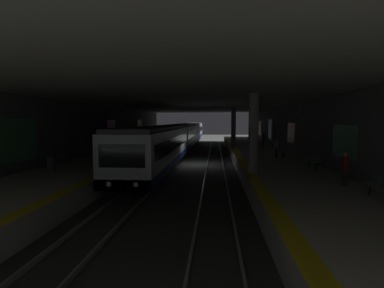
# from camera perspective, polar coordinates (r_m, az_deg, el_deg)

# --- Properties ---
(ground_plane) EXTENTS (120.00, 120.00, 0.00)m
(ground_plane) POSITION_cam_1_polar(r_m,az_deg,el_deg) (27.65, -0.10, -3.98)
(ground_plane) COLOR #383A38
(track_left) EXTENTS (60.00, 1.53, 0.16)m
(track_left) POSITION_cam_1_polar(r_m,az_deg,el_deg) (27.55, 4.47, -3.85)
(track_left) COLOR gray
(track_left) RESTS_ON ground
(track_right) EXTENTS (60.00, 1.53, 0.16)m
(track_right) POSITION_cam_1_polar(r_m,az_deg,el_deg) (27.90, -4.62, -3.75)
(track_right) COLOR gray
(track_right) RESTS_ON ground
(platform_left) EXTENTS (60.00, 5.30, 1.06)m
(platform_left) POSITION_cam_1_polar(r_m,az_deg,el_deg) (27.84, 13.48, -2.95)
(platform_left) COLOR beige
(platform_left) RESTS_ON ground
(platform_right) EXTENTS (60.00, 5.30, 1.06)m
(platform_right) POSITION_cam_1_polar(r_m,az_deg,el_deg) (28.84, -13.20, -2.69)
(platform_right) COLOR beige
(platform_right) RESTS_ON ground
(wall_left) EXTENTS (60.00, 0.56, 5.60)m
(wall_left) POSITION_cam_1_polar(r_m,az_deg,el_deg) (28.30, 19.35, 1.66)
(wall_left) COLOR slate
(wall_left) RESTS_ON ground
(wall_right) EXTENTS (60.00, 0.56, 5.60)m
(wall_right) POSITION_cam_1_polar(r_m,az_deg,el_deg) (29.68, -18.61, 1.80)
(wall_right) COLOR slate
(wall_right) RESTS_ON ground
(ceiling_slab) EXTENTS (60.00, 19.40, 0.40)m
(ceiling_slab) POSITION_cam_1_polar(r_m,az_deg,el_deg) (27.41, -0.10, 8.10)
(ceiling_slab) COLOR #ADAAA3
(ceiling_slab) RESTS_ON wall_left
(pillar_near) EXTENTS (0.56, 0.56, 4.55)m
(pillar_near) POSITION_cam_1_polar(r_m,az_deg,el_deg) (17.23, 11.71, 1.92)
(pillar_near) COLOR gray
(pillar_near) RESTS_ON platform_left
(pillar_far) EXTENTS (0.56, 0.56, 4.55)m
(pillar_far) POSITION_cam_1_polar(r_m,az_deg,el_deg) (35.64, 7.97, 3.24)
(pillar_far) COLOR gray
(pillar_far) RESTS_ON platform_left
(metro_train) EXTENTS (54.95, 2.83, 3.49)m
(metro_train) POSITION_cam_1_polar(r_m,az_deg,el_deg) (41.30, -1.63, 1.64)
(metro_train) COLOR #B7BCC6
(metro_train) RESTS_ON track_right
(bench_left_near) EXTENTS (1.70, 0.47, 0.86)m
(bench_left_near) POSITION_cam_1_polar(r_m,az_deg,el_deg) (13.54, 32.64, -6.84)
(bench_left_near) COLOR #262628
(bench_left_near) RESTS_ON platform_left
(bench_left_mid) EXTENTS (1.70, 0.47, 0.86)m
(bench_left_mid) POSITION_cam_1_polar(r_m,az_deg,el_deg) (20.65, 22.39, -2.79)
(bench_left_mid) COLOR #262628
(bench_left_mid) RESTS_ON platform_left
(bench_left_far) EXTENTS (1.70, 0.47, 0.86)m
(bench_left_far) POSITION_cam_1_polar(r_m,az_deg,el_deg) (34.08, 15.20, 0.13)
(bench_left_far) COLOR #262628
(bench_left_far) RESTS_ON platform_left
(bench_right_near) EXTENTS (1.70, 0.47, 0.86)m
(bench_right_near) POSITION_cam_1_polar(r_m,az_deg,el_deg) (23.17, -23.11, -2.06)
(bench_right_near) COLOR #262628
(bench_right_near) RESTS_ON platform_right
(bench_right_mid) EXTENTS (1.70, 0.47, 0.86)m
(bench_right_mid) POSITION_cam_1_polar(r_m,az_deg,el_deg) (26.10, -19.80, -1.27)
(bench_right_mid) COLOR #262628
(bench_right_mid) RESTS_ON platform_right
(bench_right_far) EXTENTS (1.70, 0.47, 0.86)m
(bench_right_far) POSITION_cam_1_polar(r_m,az_deg,el_deg) (32.84, -14.59, -0.02)
(bench_right_far) COLOR #262628
(bench_right_far) RESTS_ON platform_right
(person_waiting_near) EXTENTS (0.60, 0.22, 1.56)m
(person_waiting_near) POSITION_cam_1_polar(r_m,az_deg,el_deg) (38.38, 13.55, 1.10)
(person_waiting_near) COLOR black
(person_waiting_near) RESTS_ON platform_left
(person_walking_mid) EXTENTS (0.60, 0.23, 1.66)m
(person_walking_mid) POSITION_cam_1_polar(r_m,az_deg,el_deg) (24.89, 15.91, -0.57)
(person_walking_mid) COLOR #272727
(person_walking_mid) RESTS_ON platform_left
(person_standing_far) EXTENTS (0.60, 0.22, 1.56)m
(person_standing_far) POSITION_cam_1_polar(r_m,az_deg,el_deg) (15.51, 27.28, -4.10)
(person_standing_far) COLOR #363636
(person_standing_far) RESTS_ON platform_left
(suitcase_rolling) EXTENTS (0.36, 0.20, 0.96)m
(suitcase_rolling) POSITION_cam_1_polar(r_m,az_deg,el_deg) (33.78, 13.39, -0.21)
(suitcase_rolling) COLOR maroon
(suitcase_rolling) RESTS_ON platform_left
(backpack_on_floor) EXTENTS (0.30, 0.20, 0.40)m
(backpack_on_floor) POSITION_cam_1_polar(r_m,az_deg,el_deg) (25.68, 17.14, -2.02)
(backpack_on_floor) COLOR #1E512D
(backpack_on_floor) RESTS_ON platform_left
(trash_bin) EXTENTS (0.44, 0.44, 0.85)m
(trash_bin) POSITION_cam_1_polar(r_m,az_deg,el_deg) (20.03, -25.50, -3.39)
(trash_bin) COLOR #595B5E
(trash_bin) RESTS_ON platform_right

